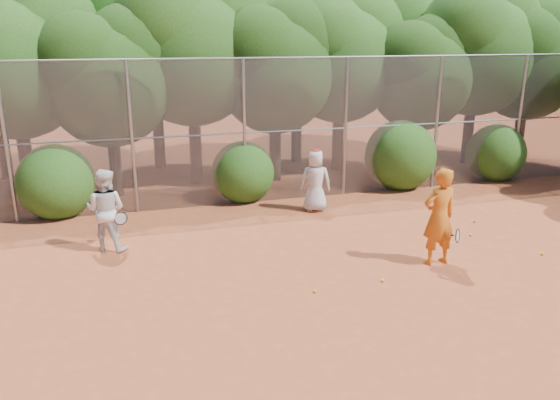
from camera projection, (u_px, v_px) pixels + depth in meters
name	position (u px, v px, depth m)	size (l,w,h in m)	color
ground	(367.00, 288.00, 10.35)	(80.00, 80.00, 0.00)	#A14624
fence_back	(275.00, 130.00, 15.22)	(20.05, 0.09, 4.03)	gray
tree_1	(14.00, 51.00, 15.11)	(4.64, 4.03, 6.35)	black
tree_2	(109.00, 72.00, 15.30)	(3.99, 3.47, 5.47)	black
tree_3	(192.00, 41.00, 16.66)	(4.89, 4.26, 6.70)	black
tree_4	(276.00, 62.00, 16.96)	(4.19, 3.64, 5.73)	black
tree_5	(341.00, 51.00, 18.28)	(4.51, 3.92, 6.17)	black
tree_6	(422.00, 69.00, 18.19)	(3.86, 3.36, 5.29)	black
tree_7	(478.00, 44.00, 19.19)	(4.77, 4.14, 6.53)	black
tree_8	(530.00, 57.00, 19.58)	(4.25, 3.70, 5.82)	black
tree_10	(154.00, 33.00, 18.34)	(5.15, 4.48, 7.06)	black
tree_11	(298.00, 47.00, 19.45)	(4.64, 4.03, 6.35)	black
tree_12	(404.00, 36.00, 21.11)	(5.02, 4.37, 6.88)	black
bush_0	(56.00, 178.00, 14.23)	(2.00, 2.00, 2.00)	#1F4B12
bush_1	(243.00, 169.00, 15.60)	(1.80, 1.80, 1.80)	#1F4B12
bush_2	(400.00, 152.00, 16.88)	(2.20, 2.20, 2.20)	#1F4B12
bush_3	(496.00, 150.00, 17.86)	(1.90, 1.90, 1.90)	#1F4B12
player_yellow	(439.00, 217.00, 11.17)	(0.88, 0.60, 2.06)	orange
player_teen	(315.00, 180.00, 14.63)	(0.93, 0.73, 1.70)	silver
player_white	(106.00, 210.00, 11.95)	(1.11, 1.02, 1.84)	silver
ball_0	(471.00, 235.00, 12.98)	(0.07, 0.07, 0.07)	#C6D126
ball_1	(475.00, 221.00, 13.91)	(0.07, 0.07, 0.07)	#C6D126
ball_2	(382.00, 280.00, 10.60)	(0.07, 0.07, 0.07)	#C6D126
ball_3	(543.00, 254.00, 11.87)	(0.07, 0.07, 0.07)	#C6D126
ball_4	(315.00, 291.00, 10.15)	(0.07, 0.07, 0.07)	#C6D126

